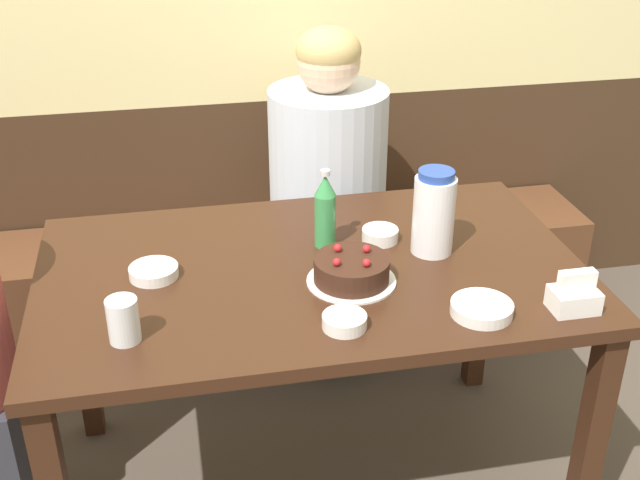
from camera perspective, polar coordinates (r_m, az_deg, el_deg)
The scene contains 13 objects.
bench_seat at distance 3.06m, azimuth -3.53°, elevation -3.04°, with size 2.41×0.38×0.45m.
dining_table at distance 2.14m, azimuth -0.63°, elevation -4.06°, with size 1.41×0.85×0.75m.
birthday_cake at distance 2.01m, azimuth 2.26°, elevation -2.19°, with size 0.23×0.23×0.09m.
water_pitcher at distance 2.14m, azimuth 8.09°, elevation 1.94°, with size 0.11×0.11×0.23m.
soju_bottle at distance 2.15m, azimuth 0.37°, elevation 2.12°, with size 0.06×0.06×0.22m.
napkin_holder at distance 1.98m, azimuth 17.63°, elevation -3.81°, with size 0.11×0.08×0.11m.
bowl_soup_white at distance 1.93m, azimuth 11.42°, elevation -4.80°, with size 0.15×0.15×0.03m.
bowl_rice_small at distance 2.22m, azimuth 4.29°, elevation 0.38°, with size 0.10×0.10×0.04m.
bowl_side_dish at distance 1.84m, azimuth 1.75°, elevation -5.80°, with size 0.10×0.10×0.03m.
bowl_sauce_shallow at distance 2.08m, azimuth -11.74°, elevation -2.22°, with size 0.13×0.13×0.03m.
glass_water_tall at distance 2.46m, azimuth 7.91°, elevation 3.66°, with size 0.06×0.06×0.08m.
glass_tumbler_short at distance 1.83m, azimuth -13.82°, elevation -5.56°, with size 0.07×0.07×0.10m.
person_teal_shirt at distance 2.78m, azimuth 0.56°, elevation 2.85°, with size 0.40×0.40×1.22m.
Camera 1 is at (-0.34, -1.78, 1.78)m, focal length 45.00 mm.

